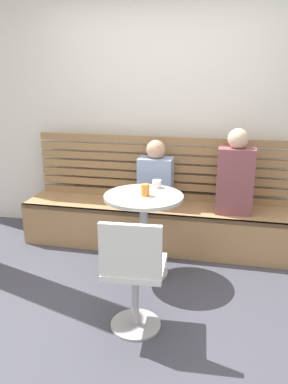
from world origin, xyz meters
name	(u,v)px	position (x,y,z in m)	size (l,w,h in m)	color
ground	(124,311)	(0.00, 0.00, 0.00)	(8.00, 8.00, 0.00)	#42424C
back_wall	(163,101)	(0.00, 1.64, 1.45)	(5.20, 0.10, 2.90)	silver
booth_bench	(154,225)	(0.00, 1.20, 0.22)	(2.70, 0.52, 0.44)	#A87C51
booth_backrest	(159,168)	(0.00, 1.44, 0.78)	(2.65, 0.04, 0.67)	#9A7249
cafe_table	(144,219)	(0.02, 0.61, 0.52)	(0.68, 0.68, 0.74)	#ADADB2
white_chair	(134,272)	(0.13, -0.21, 0.46)	(0.42, 0.42, 0.85)	#ADADB2
person_adult	(235,176)	(0.78, 1.17, 0.81)	(0.34, 0.22, 0.81)	brown
person_child_left	(156,177)	(0.00, 1.24, 0.74)	(0.34, 0.22, 0.67)	#8C9EC6
cup_tumbler_orange	(145,190)	(0.03, 0.59, 0.79)	(0.07, 0.07, 0.10)	orange
cup_ceramic_white	(157,184)	(0.09, 0.84, 0.78)	(0.08, 0.08, 0.07)	white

